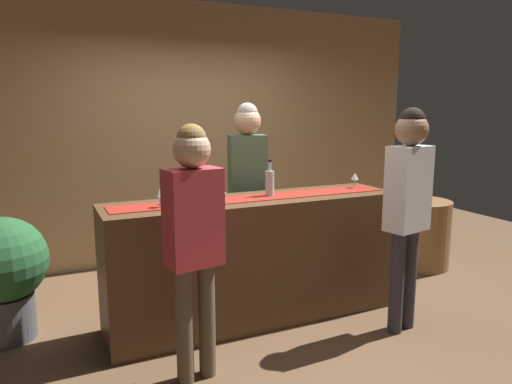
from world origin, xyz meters
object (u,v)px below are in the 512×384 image
(customer_sipping, at_px, (408,195))
(round_side_table, at_px, (418,233))
(wine_glass_mid_counter, at_px, (160,194))
(wine_glass_far_end, at_px, (221,190))
(vase_on_side_table, at_px, (415,190))
(wine_glass_near_customer, at_px, (355,177))
(potted_plant_tall, at_px, (3,270))
(customer_browsing, at_px, (194,227))
(wine_bottle_green, at_px, (184,188))
(bartender, at_px, (247,176))
(wine_bottle_clear, at_px, (270,183))

(customer_sipping, height_order, round_side_table, customer_sipping)
(customer_sipping, bearing_deg, wine_glass_mid_counter, 147.72)
(wine_glass_mid_counter, relative_size, round_side_table, 0.19)
(wine_glass_far_end, distance_m, vase_on_side_table, 2.55)
(wine_glass_near_customer, bearing_deg, round_side_table, 18.83)
(wine_glass_near_customer, xyz_separation_m, vase_on_side_table, (1.14, 0.44, -0.27))
(potted_plant_tall, bearing_deg, customer_browsing, -44.56)
(customer_sipping, bearing_deg, vase_on_side_table, 32.04)
(wine_glass_near_customer, xyz_separation_m, customer_browsing, (-1.74, -0.73, -0.11))
(wine_bottle_green, xyz_separation_m, wine_glass_near_customer, (1.59, 0.01, -0.01))
(wine_bottle_green, xyz_separation_m, vase_on_side_table, (2.73, 0.45, -0.28))
(wine_bottle_green, bearing_deg, customer_sipping, -25.27)
(round_side_table, distance_m, vase_on_side_table, 0.49)
(wine_glass_near_customer, height_order, bartender, bartender)
(wine_glass_far_end, bearing_deg, vase_on_side_table, 13.04)
(wine_glass_far_end, bearing_deg, customer_sipping, -25.05)
(wine_bottle_clear, bearing_deg, wine_glass_near_customer, 1.81)
(wine_glass_mid_counter, bearing_deg, round_side_table, 9.76)
(wine_bottle_clear, bearing_deg, customer_sipping, -40.66)
(wine_bottle_clear, distance_m, wine_bottle_green, 0.72)
(wine_bottle_green, height_order, customer_sipping, customer_sipping)
(wine_glass_near_customer, relative_size, bartender, 0.08)
(wine_glass_mid_counter, xyz_separation_m, vase_on_side_table, (2.94, 0.55, -0.27))
(wine_glass_far_end, bearing_deg, potted_plant_tall, 161.06)
(wine_glass_mid_counter, bearing_deg, customer_browsing, -84.52)
(vase_on_side_table, bearing_deg, round_side_table, -38.92)
(wine_glass_mid_counter, bearing_deg, wine_glass_near_customer, 3.47)
(customer_browsing, distance_m, vase_on_side_table, 3.11)
(vase_on_side_table, distance_m, potted_plant_tall, 4.03)
(wine_bottle_green, height_order, vase_on_side_table, wine_bottle_green)
(wine_glass_near_customer, relative_size, round_side_table, 0.19)
(customer_browsing, bearing_deg, wine_bottle_clear, 29.63)
(potted_plant_tall, bearing_deg, wine_bottle_green, -17.39)
(wine_glass_mid_counter, height_order, potted_plant_tall, wine_glass_mid_counter)
(customer_sipping, bearing_deg, wine_bottle_green, 142.09)
(wine_glass_mid_counter, distance_m, round_side_table, 3.12)
(wine_bottle_green, height_order, wine_glass_mid_counter, wine_bottle_green)
(wine_bottle_green, xyz_separation_m, round_side_table, (2.77, 0.41, -0.77))
(customer_browsing, bearing_deg, vase_on_side_table, 12.91)
(bartender, distance_m, customer_browsing, 1.55)
(customer_sipping, bearing_deg, wine_bottle_clear, 126.70)
(wine_glass_far_end, xyz_separation_m, bartender, (0.51, 0.66, -0.01))
(wine_glass_far_end, distance_m, bartender, 0.83)
(customer_sipping, relative_size, potted_plant_tall, 1.84)
(wine_bottle_clear, bearing_deg, vase_on_side_table, 13.06)
(wine_glass_mid_counter, bearing_deg, potted_plant_tall, 154.89)
(wine_bottle_clear, relative_size, customer_browsing, 0.18)
(wine_bottle_clear, bearing_deg, wine_glass_mid_counter, -174.98)
(customer_sipping, height_order, vase_on_side_table, customer_sipping)
(wine_bottle_clear, height_order, wine_bottle_green, same)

